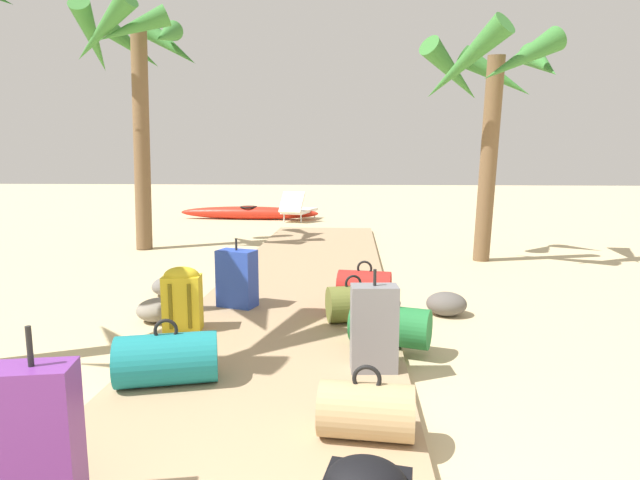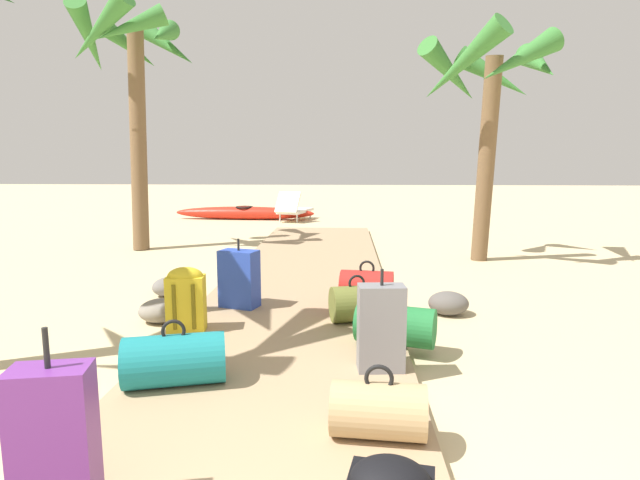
% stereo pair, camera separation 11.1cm
% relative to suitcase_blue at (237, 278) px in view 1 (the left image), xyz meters
% --- Properties ---
extents(ground_plane, '(60.00, 60.00, 0.00)m').
position_rel_suitcase_blue_xyz_m(ground_plane, '(0.58, -0.00, -0.38)').
color(ground_plane, '#CCB789').
extents(boardwalk, '(2.10, 10.97, 0.08)m').
position_rel_suitcase_blue_xyz_m(boardwalk, '(0.58, 1.10, -0.34)').
color(boardwalk, tan).
rests_on(boardwalk, ground).
extents(suitcase_blue, '(0.44, 0.34, 0.73)m').
position_rel_suitcase_blue_xyz_m(suitcase_blue, '(0.00, 0.00, 0.00)').
color(suitcase_blue, '#2847B7').
rests_on(suitcase_blue, boardwalk).
extents(backpack_yellow, '(0.36, 0.26, 0.59)m').
position_rel_suitcase_blue_xyz_m(backpack_yellow, '(-0.32, -0.81, 0.01)').
color(backpack_yellow, gold).
rests_on(backpack_yellow, boardwalk).
extents(suitcase_purple, '(0.36, 0.25, 0.86)m').
position_rel_suitcase_blue_xyz_m(suitcase_purple, '(-0.11, -3.30, 0.04)').
color(suitcase_purple, '#6B2D84').
rests_on(suitcase_purple, boardwalk).
extents(duffel_bag_red, '(0.60, 0.45, 0.49)m').
position_rel_suitcase_blue_xyz_m(duffel_bag_red, '(1.35, 0.09, -0.11)').
color(duffel_bag_red, red).
rests_on(duffel_bag_red, boardwalk).
extents(duffel_bag_green, '(0.72, 0.51, 0.45)m').
position_rel_suitcase_blue_xyz_m(duffel_bag_green, '(1.54, -1.07, -0.13)').
color(duffel_bag_green, '#237538').
rests_on(duffel_bag_green, boardwalk).
extents(duffel_bag_tan, '(0.55, 0.36, 0.42)m').
position_rel_suitcase_blue_xyz_m(duffel_bag_tan, '(1.31, -2.55, -0.14)').
color(duffel_bag_tan, tan).
rests_on(duffel_bag_tan, boardwalk).
extents(suitcase_grey, '(0.35, 0.22, 0.76)m').
position_rel_suitcase_blue_xyz_m(suitcase_grey, '(1.38, -1.61, 0.02)').
color(suitcase_grey, slate).
rests_on(suitcase_grey, boardwalk).
extents(duffel_bag_olive, '(0.55, 0.45, 0.46)m').
position_rel_suitcase_blue_xyz_m(duffel_bag_olive, '(1.23, -0.45, -0.13)').
color(duffel_bag_olive, olive).
rests_on(duffel_bag_olive, boardwalk).
extents(duffel_bag_teal, '(0.75, 0.52, 0.47)m').
position_rel_suitcase_blue_xyz_m(duffel_bag_teal, '(-0.05, -1.94, -0.12)').
color(duffel_bag_teal, '#197A7F').
rests_on(duffel_bag_teal, boardwalk).
extents(palm_tree_far_left, '(2.13, 2.30, 4.31)m').
position_rel_suitcase_blue_xyz_m(palm_tree_far_left, '(-2.67, 3.98, 2.94)').
color(palm_tree_far_left, brown).
rests_on(palm_tree_far_left, ground).
extents(palm_tree_far_right, '(2.10, 2.33, 3.58)m').
position_rel_suitcase_blue_xyz_m(palm_tree_far_right, '(3.32, 3.00, 2.37)').
color(palm_tree_far_right, brown).
rests_on(palm_tree_far_right, ground).
extents(lounge_chair, '(0.95, 1.61, 0.81)m').
position_rel_suitcase_blue_xyz_m(lounge_chair, '(-0.28, 8.64, -0.06)').
color(lounge_chair, white).
rests_on(lounge_chair, ground).
extents(kayak, '(3.94, 0.71, 0.37)m').
position_rel_suitcase_blue_xyz_m(kayak, '(-1.69, 8.89, -0.20)').
color(kayak, red).
rests_on(kayak, ground).
extents(rock_left_mid, '(0.52, 0.53, 0.23)m').
position_rel_suitcase_blue_xyz_m(rock_left_mid, '(-1.01, 0.70, -0.27)').
color(rock_left_mid, slate).
rests_on(rock_left_mid, ground).
extents(rock_right_far, '(0.45, 0.40, 0.25)m').
position_rel_suitcase_blue_xyz_m(rock_right_far, '(2.21, 0.08, -0.26)').
color(rock_right_far, '#5B5651').
rests_on(rock_right_far, ground).
extents(rock_left_near, '(0.48, 0.44, 0.23)m').
position_rel_suitcase_blue_xyz_m(rock_left_near, '(-0.74, -0.31, -0.27)').
color(rock_left_near, gray).
rests_on(rock_left_near, ground).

